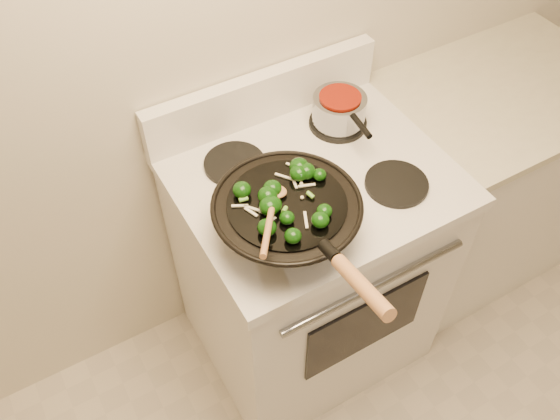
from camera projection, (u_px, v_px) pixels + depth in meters
stove at (308, 265)px, 2.04m from camera, size 0.78×0.67×1.08m
counter_unit at (471, 183)px, 2.32m from camera, size 0.89×0.62×0.91m
wok at (288, 217)px, 1.50m from camera, size 0.38×0.63×0.25m
stirfry at (285, 196)px, 1.45m from camera, size 0.26×0.25×0.04m
wooden_spoon at (272, 209)px, 1.41m from camera, size 0.19×0.25×0.08m
saucepan at (339, 109)px, 1.80m from camera, size 0.16×0.26×0.10m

